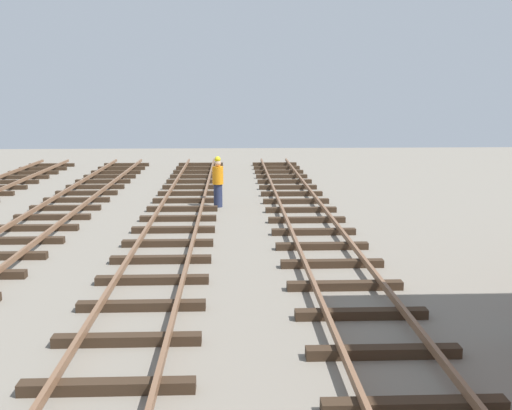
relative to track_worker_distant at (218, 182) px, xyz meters
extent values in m
cube|color=#38281C|center=(2.94, -14.54, -0.84)|extent=(2.50, 0.24, 0.18)
cube|color=#38281C|center=(2.94, -12.86, -0.84)|extent=(2.50, 0.24, 0.18)
cube|color=#38281C|center=(2.94, -11.18, -0.84)|extent=(2.50, 0.24, 0.18)
cube|color=#38281C|center=(2.94, -9.51, -0.84)|extent=(2.50, 0.24, 0.18)
cube|color=#38281C|center=(2.94, -7.83, -0.84)|extent=(2.50, 0.24, 0.18)
cube|color=#38281C|center=(2.94, -6.16, -0.84)|extent=(2.50, 0.24, 0.18)
cube|color=#38281C|center=(2.94, -4.48, -0.84)|extent=(2.50, 0.24, 0.18)
cube|color=#38281C|center=(2.94, -2.81, -0.84)|extent=(2.50, 0.24, 0.18)
cube|color=#38281C|center=(2.94, -1.13, -0.84)|extent=(2.50, 0.24, 0.18)
cube|color=#38281C|center=(2.94, 0.55, -0.84)|extent=(2.50, 0.24, 0.18)
cube|color=#38281C|center=(2.94, 2.22, -0.84)|extent=(2.50, 0.24, 0.18)
cube|color=#38281C|center=(2.94, 3.90, -0.84)|extent=(2.50, 0.24, 0.18)
cube|color=#38281C|center=(2.94, 5.57, -0.84)|extent=(2.50, 0.24, 0.18)
cube|color=#38281C|center=(2.94, 7.25, -0.84)|extent=(2.50, 0.24, 0.18)
cube|color=#38281C|center=(2.94, 8.92, -0.84)|extent=(2.50, 0.24, 0.18)
cube|color=#38281C|center=(2.94, 10.60, -0.84)|extent=(2.50, 0.24, 0.18)
cube|color=#38281C|center=(2.94, 12.28, -0.84)|extent=(2.50, 0.24, 0.18)
cube|color=#38281C|center=(-1.26, -13.84, -0.84)|extent=(2.50, 0.24, 0.18)
cube|color=#38281C|center=(-1.26, -12.21, -0.84)|extent=(2.50, 0.24, 0.18)
cube|color=#38281C|center=(-1.26, -10.58, -0.84)|extent=(2.50, 0.24, 0.18)
cube|color=#38281C|center=(-1.26, -8.94, -0.84)|extent=(2.50, 0.24, 0.18)
cube|color=#38281C|center=(-1.26, -7.31, -0.84)|extent=(2.50, 0.24, 0.18)
cube|color=#38281C|center=(-1.26, -5.68, -0.84)|extent=(2.50, 0.24, 0.18)
cube|color=#38281C|center=(-1.26, -4.04, -0.84)|extent=(2.50, 0.24, 0.18)
cube|color=#38281C|center=(-1.26, -2.41, -0.84)|extent=(2.50, 0.24, 0.18)
cube|color=#38281C|center=(-1.26, -0.77, -0.84)|extent=(2.50, 0.24, 0.18)
cube|color=#38281C|center=(-1.26, 0.86, -0.84)|extent=(2.50, 0.24, 0.18)
cube|color=#38281C|center=(-1.26, 2.49, -0.84)|extent=(2.50, 0.24, 0.18)
cube|color=#38281C|center=(-1.26, 4.13, -0.84)|extent=(2.50, 0.24, 0.18)
cube|color=#38281C|center=(-1.26, 5.76, -0.84)|extent=(2.50, 0.24, 0.18)
cube|color=#38281C|center=(-1.26, 7.40, -0.84)|extent=(2.50, 0.24, 0.18)
cube|color=#38281C|center=(-1.26, 9.03, -0.84)|extent=(2.50, 0.24, 0.18)
cube|color=#38281C|center=(-1.26, 10.66, -0.84)|extent=(2.50, 0.24, 0.18)
cube|color=#38281C|center=(-1.26, 12.30, -0.84)|extent=(2.50, 0.24, 0.18)
cube|color=#38281C|center=(-5.45, -5.22, -0.84)|extent=(2.50, 0.24, 0.18)
cube|color=#38281C|center=(-5.45, -3.62, -0.84)|extent=(2.50, 0.24, 0.18)
cube|color=#38281C|center=(-5.45, -2.03, -0.84)|extent=(2.50, 0.24, 0.18)
cube|color=#38281C|center=(-5.45, -0.43, -0.84)|extent=(2.50, 0.24, 0.18)
cube|color=#38281C|center=(-5.45, 1.16, -0.84)|extent=(2.50, 0.24, 0.18)
cube|color=#38281C|center=(-5.45, 2.75, -0.84)|extent=(2.50, 0.24, 0.18)
cube|color=#38281C|center=(-5.45, 4.35, -0.84)|extent=(2.50, 0.24, 0.18)
cube|color=#38281C|center=(-5.45, 5.94, -0.84)|extent=(2.50, 0.24, 0.18)
cube|color=#38281C|center=(-5.45, 7.54, -0.84)|extent=(2.50, 0.24, 0.18)
cube|color=#38281C|center=(-5.45, 9.13, -0.84)|extent=(2.50, 0.24, 0.18)
cube|color=#38281C|center=(-5.45, 10.72, -0.84)|extent=(2.50, 0.24, 0.18)
cube|color=#38281C|center=(-5.45, 12.32, -0.84)|extent=(2.50, 0.24, 0.18)
cube|color=#38281C|center=(-9.65, 5.94, -0.84)|extent=(2.50, 0.24, 0.18)
cube|color=#38281C|center=(-9.65, 7.54, -0.84)|extent=(2.50, 0.24, 0.18)
cube|color=#38281C|center=(-9.65, 9.13, -0.84)|extent=(2.50, 0.24, 0.18)
cube|color=#38281C|center=(-9.65, 10.72, -0.84)|extent=(2.50, 0.24, 0.18)
cube|color=#38281C|center=(-9.65, 12.32, -0.84)|extent=(2.50, 0.24, 0.18)
cylinder|color=#262D4C|center=(0.00, 0.00, -0.50)|extent=(0.32, 0.32, 0.85)
cylinder|color=orange|center=(0.00, 0.00, 0.25)|extent=(0.40, 0.40, 0.65)
sphere|color=tan|center=(0.00, 0.00, 0.69)|extent=(0.24, 0.24, 0.24)
sphere|color=yellow|center=(0.00, 0.00, 0.83)|extent=(0.22, 0.22, 0.22)
camera|label=1|loc=(0.54, -21.82, 3.29)|focal=42.25mm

